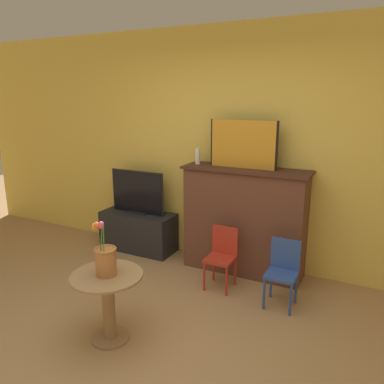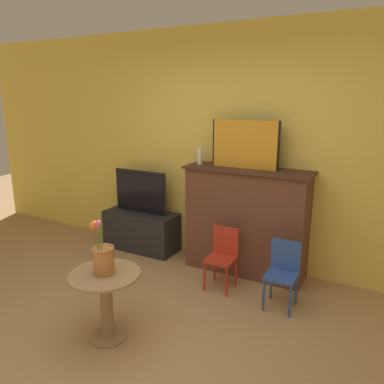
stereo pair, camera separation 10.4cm
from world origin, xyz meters
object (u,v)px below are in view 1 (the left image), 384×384
object	(u,v)px
chair_blue	(283,269)
chair_red	(222,254)
painting	(243,144)
tv_monitor	(137,193)
vase_tulips	(105,259)

from	to	relation	value
chair_blue	chair_red	bearing A→B (deg)	173.95
painting	chair_blue	size ratio (longest dim) A/B	1.17
tv_monitor	chair_blue	world-z (taller)	tv_monitor
chair_blue	vase_tulips	xyz separation A→B (m)	(-1.12, -1.17, 0.35)
chair_red	chair_blue	bearing A→B (deg)	-6.05
painting	chair_blue	xyz separation A→B (m)	(0.61, -0.53, -1.08)
vase_tulips	chair_blue	bearing A→B (deg)	46.04
chair_red	vase_tulips	distance (m)	1.37
painting	chair_red	bearing A→B (deg)	-93.72
tv_monitor	chair_red	distance (m)	1.45
chair_red	vase_tulips	world-z (taller)	vase_tulips
chair_blue	vase_tulips	bearing A→B (deg)	-133.96
vase_tulips	chair_red	bearing A→B (deg)	68.67
tv_monitor	chair_red	xyz separation A→B (m)	(1.33, -0.43, -0.39)
tv_monitor	chair_blue	size ratio (longest dim) A/B	1.18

